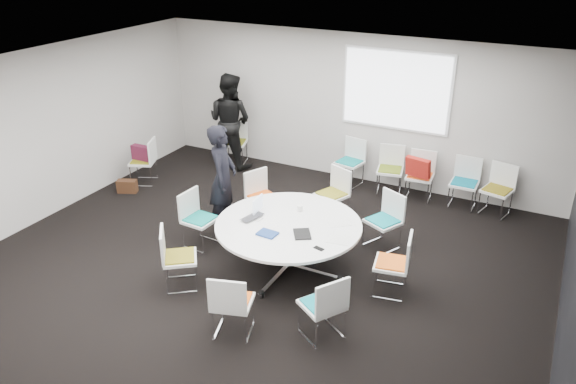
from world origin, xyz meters
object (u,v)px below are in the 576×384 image
at_px(chair_back_d, 463,192).
at_px(chair_back_e, 496,199).
at_px(chair_ring_h, 322,317).
at_px(conference_table, 288,236).
at_px(chair_ring_f, 180,268).
at_px(cup, 300,208).
at_px(person_main, 223,179).
at_px(maroon_bag, 142,153).
at_px(brown_bag, 127,186).
at_px(chair_back_b, 389,179).
at_px(chair_ring_e, 200,229).
at_px(chair_person_back, 235,150).
at_px(chair_back_c, 419,185).
at_px(chair_spare_left, 144,170).
at_px(chair_ring_b, 383,231).
at_px(laptop, 255,218).
at_px(chair_ring_g, 233,314).
at_px(chair_back_a, 349,171).
at_px(chair_ring_d, 263,207).
at_px(chair_ring_a, 392,275).
at_px(person_back, 230,121).
at_px(chair_ring_c, 332,204).

xyz_separation_m(chair_back_d, chair_back_e, (0.56, -0.04, 0.00)).
bearing_deg(chair_ring_h, conference_table, 74.94).
bearing_deg(chair_ring_f, cup, 107.04).
relative_size(person_main, maroon_bag, 4.41).
bearing_deg(conference_table, brown_bag, 166.25).
distance_m(chair_ring_f, chair_back_b, 4.52).
distance_m(chair_ring_e, chair_person_back, 3.43).
height_order(chair_back_c, chair_spare_left, same).
distance_m(chair_ring_b, laptop, 2.03).
relative_size(chair_ring_g, chair_ring_h, 1.00).
bearing_deg(chair_back_c, person_main, 40.58).
height_order(chair_back_a, cup, chair_back_a).
xyz_separation_m(conference_table, maroon_bag, (-3.85, 1.43, 0.10)).
bearing_deg(chair_back_e, conference_table, 66.76).
xyz_separation_m(conference_table, chair_back_b, (0.49, 3.16, -0.25)).
xyz_separation_m(chair_back_c, chair_spare_left, (-4.89, -1.70, 0.00)).
bearing_deg(chair_back_d, chair_ring_d, 36.72).
relative_size(chair_ring_f, brown_bag, 2.44).
height_order(chair_back_a, chair_back_b, same).
bearing_deg(chair_back_a, maroon_bag, 37.00).
relative_size(chair_ring_d, chair_ring_e, 1.00).
relative_size(chair_ring_g, chair_back_b, 1.00).
distance_m(chair_ring_g, cup, 2.07).
relative_size(chair_ring_b, chair_back_d, 1.00).
bearing_deg(chair_ring_a, laptop, 85.43).
xyz_separation_m(chair_spare_left, chair_person_back, (1.00, 1.69, 0.00)).
xyz_separation_m(chair_ring_f, chair_person_back, (-1.72, 4.19, 0.00)).
bearing_deg(chair_ring_d, chair_back_a, -174.33).
relative_size(chair_ring_a, chair_ring_f, 1.00).
relative_size(chair_ring_f, laptop, 2.40).
distance_m(chair_ring_b, chair_back_c, 1.95).
bearing_deg(laptop, chair_ring_b, -35.47).
xyz_separation_m(chair_back_e, cup, (-2.41, -2.72, 0.50)).
xyz_separation_m(chair_back_a, person_back, (-2.52, -0.21, 0.69)).
bearing_deg(cup, conference_table, -86.32).
height_order(chair_ring_a, chair_ring_e, same).
height_order(chair_ring_d, chair_ring_f, same).
relative_size(chair_ring_d, cup, 9.78).
relative_size(chair_ring_b, chair_ring_f, 1.00).
relative_size(chair_back_d, cup, 9.78).
distance_m(chair_ring_c, chair_back_d, 2.38).
height_order(chair_ring_b, chair_back_b, same).
bearing_deg(brown_bag, chair_back_b, 27.01).
relative_size(chair_back_e, person_back, 0.46).
distance_m(chair_back_c, person_main, 3.63).
xyz_separation_m(conference_table, laptop, (-0.48, -0.11, 0.22)).
distance_m(chair_ring_h, chair_spare_left, 5.52).
xyz_separation_m(chair_ring_d, chair_back_e, (3.41, 2.06, 0.00)).
distance_m(chair_back_c, chair_spare_left, 5.18).
xyz_separation_m(person_back, cup, (2.80, -2.54, -0.19)).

